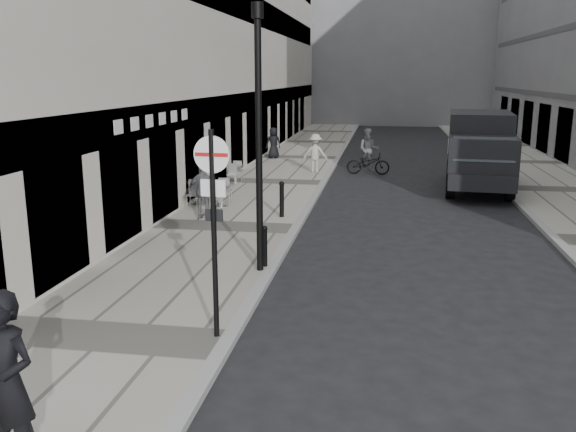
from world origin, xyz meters
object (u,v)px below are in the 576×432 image
(panel_van, at_px, (480,147))
(cyclist, at_px, (368,157))
(lamppost, at_px, (259,127))
(sign_post, at_px, (213,207))
(walking_man, at_px, (7,383))

(panel_van, height_order, cyclist, panel_van)
(lamppost, bearing_deg, panel_van, 61.79)
(sign_post, distance_m, panel_van, 16.38)
(walking_man, xyz_separation_m, lamppost, (1.26, 7.25, 2.13))
(sign_post, bearing_deg, cyclist, 88.14)
(sign_post, height_order, lamppost, lamppost)
(panel_van, bearing_deg, cyclist, 150.72)
(cyclist, bearing_deg, panel_van, -34.54)
(walking_man, bearing_deg, sign_post, 83.92)
(lamppost, distance_m, panel_van, 13.26)
(sign_post, bearing_deg, panel_van, 71.81)
(lamppost, xyz_separation_m, cyclist, (1.91, 14.59, -2.46))
(panel_van, xyz_separation_m, cyclist, (-4.31, 3.00, -0.85))
(walking_man, relative_size, panel_van, 0.32)
(sign_post, xyz_separation_m, cyclist, (1.91, 18.14, -1.50))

